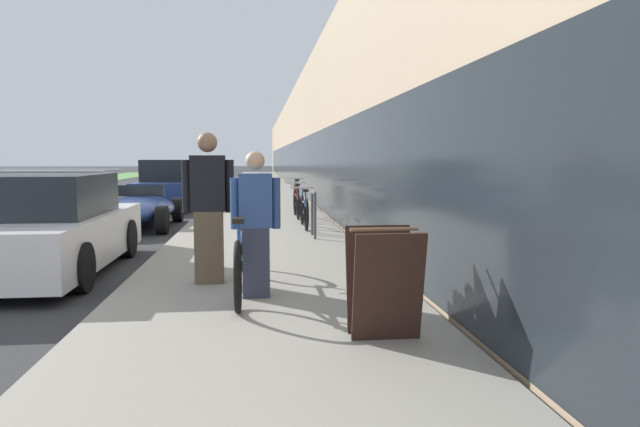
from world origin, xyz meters
The scene contains 14 objects.
sidewalk_slab centered at (5.57, 21.00, 0.06)m, with size 3.27×70.00×0.13m.
storefront_facade centered at (12.23, 29.00, 2.45)m, with size 10.01×70.00×4.91m.
lawn_strip centered at (-6.37, 25.00, 0.01)m, with size 4.07×70.00×0.03m.
tandem_bicycle centered at (5.32, 2.31, 0.50)m, with size 0.52×2.66×0.87m.
person_rider centered at (5.49, 1.97, 0.89)m, with size 0.52×0.20×1.53m.
person_bystander centered at (4.94, 2.72, 1.01)m, with size 0.59×0.23×1.75m.
bike_rack_hoop centered at (6.53, 6.44, 0.64)m, with size 0.05×0.60×0.84m.
cruiser_bike_nearest centered at (6.47, 7.89, 0.48)m, with size 0.52×1.77×0.83m.
cruiser_bike_middle centered at (6.46, 10.00, 0.49)m, with size 0.52×1.75×0.85m.
cruiser_bike_farthest centered at (6.62, 12.47, 0.50)m, with size 0.52×1.81×0.87m.
sandwich_board_sign centered at (6.53, 0.51, 0.58)m, with size 0.56×0.56×0.90m.
parked_sedan_curbside centered at (2.61, 4.11, 0.62)m, with size 1.86×4.06×1.43m.
vintage_roadster_curbside centered at (2.68, 9.27, 0.41)m, with size 1.90×4.07×0.95m.
parked_sedan_far centered at (2.72, 14.50, 0.69)m, with size 1.75×4.42×1.53m.
Camera 1 is at (5.52, -3.97, 1.58)m, focal length 32.00 mm.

